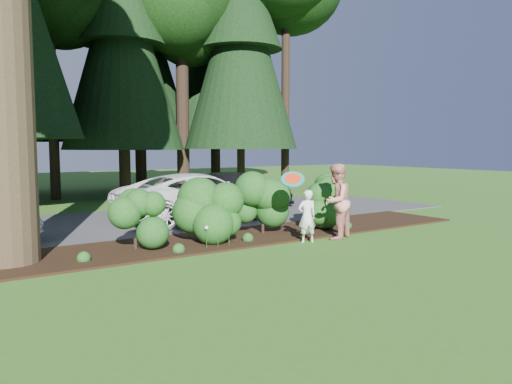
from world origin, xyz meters
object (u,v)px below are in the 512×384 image
Objects in this scene: car_white_suv at (200,197)px; child at (307,216)px; adult at (336,201)px; car_dark_suv at (238,190)px; frisbee at (293,179)px.

car_white_suv reaches higher than child.
car_white_suv is at bearing -94.60° from adult.
adult reaches higher than child.
car_white_suv is 4.70m from child.
car_dark_suv is 6.47m from adult.
frisbee is (-1.47, -0.06, 0.63)m from adult.
car_white_suv is at bearing -68.01° from child.
adult reaches higher than car_dark_suv.
car_dark_suv is 3.67× the size of child.
adult reaches higher than frisbee.
car_white_suv is 8.55× the size of frisbee.
child is 1.01m from adult.
child is 0.68× the size of adult.
adult is 3.07× the size of frisbee.
frisbee reaches higher than car_white_suv.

